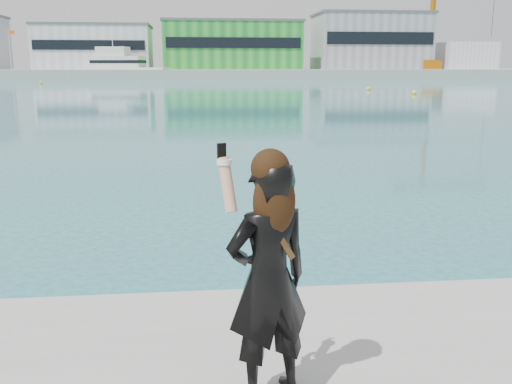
% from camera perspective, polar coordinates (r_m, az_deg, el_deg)
% --- Properties ---
extents(far_quay, '(320.00, 40.00, 2.00)m').
position_cam_1_polar(far_quay, '(133.98, -5.98, 11.70)').
color(far_quay, '#9E9E99').
rests_on(far_quay, ground).
extents(warehouse_white, '(24.48, 15.35, 9.50)m').
position_cam_1_polar(warehouse_white, '(133.74, -15.79, 13.78)').
color(warehouse_white, silver).
rests_on(warehouse_white, far_quay).
extents(warehouse_green, '(30.60, 16.36, 10.50)m').
position_cam_1_polar(warehouse_green, '(132.29, -2.46, 14.46)').
color(warehouse_green, '#218630').
rests_on(warehouse_green, far_quay).
extents(warehouse_grey_right, '(25.50, 15.35, 12.50)m').
position_cam_1_polar(warehouse_grey_right, '(138.13, 11.35, 14.57)').
color(warehouse_grey_right, gray).
rests_on(warehouse_grey_right, far_quay).
extents(ancillary_shed, '(12.00, 10.00, 6.00)m').
position_cam_1_polar(ancillary_shed, '(144.24, 20.12, 12.67)').
color(ancillary_shed, silver).
rests_on(ancillary_shed, far_quay).
extents(dock_crane, '(23.00, 4.00, 24.00)m').
position_cam_1_polar(dock_crane, '(137.49, 17.75, 17.09)').
color(dock_crane, '#BE680B').
rests_on(dock_crane, far_quay).
extents(flagpole_left, '(1.28, 0.16, 8.00)m').
position_cam_1_polar(flagpole_left, '(130.49, -23.38, 13.18)').
color(flagpole_left, silver).
rests_on(flagpole_left, far_quay).
extents(flagpole_right, '(1.28, 0.16, 8.00)m').
position_cam_1_polar(flagpole_right, '(127.05, 4.31, 14.19)').
color(flagpole_right, silver).
rests_on(flagpole_right, far_quay).
extents(motor_yacht, '(19.01, 9.86, 8.55)m').
position_cam_1_polar(motor_yacht, '(121.52, -13.37, 12.02)').
color(motor_yacht, silver).
rests_on(motor_yacht, ground).
extents(buoy_near, '(0.50, 0.50, 0.50)m').
position_cam_1_polar(buoy_near, '(68.67, 11.17, 9.95)').
color(buoy_near, yellow).
rests_on(buoy_near, ground).
extents(buoy_far, '(0.50, 0.50, 0.50)m').
position_cam_1_polar(buoy_far, '(96.87, -20.71, 10.08)').
color(buoy_far, yellow).
rests_on(buoy_far, ground).
extents(buoy_extra, '(0.50, 0.50, 0.50)m').
position_cam_1_polar(buoy_extra, '(60.14, 15.53, 9.40)').
color(buoy_extra, yellow).
rests_on(buoy_extra, ground).
extents(woman, '(0.64, 0.53, 1.59)m').
position_cam_1_polar(woman, '(3.48, 1.24, -8.14)').
color(woman, black).
rests_on(woman, near_quay).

